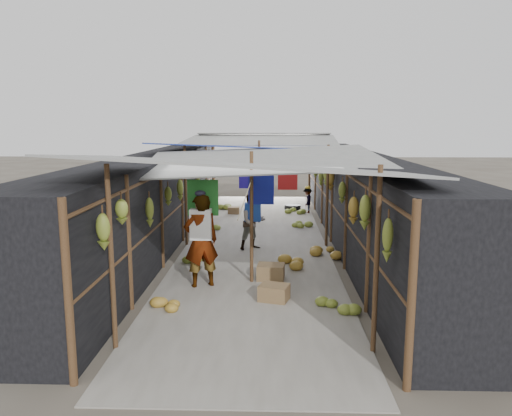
# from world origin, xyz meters

# --- Properties ---
(ground) EXTENTS (80.00, 80.00, 0.00)m
(ground) POSITION_xyz_m (0.00, 0.00, 0.00)
(ground) COLOR #6B6356
(ground) RESTS_ON ground
(aisle_slab) EXTENTS (3.60, 16.00, 0.02)m
(aisle_slab) POSITION_xyz_m (0.00, 6.50, 0.01)
(aisle_slab) COLOR #9E998E
(aisle_slab) RESTS_ON ground
(stall_left) EXTENTS (1.40, 15.00, 2.30)m
(stall_left) POSITION_xyz_m (-2.70, 6.50, 1.15)
(stall_left) COLOR black
(stall_left) RESTS_ON ground
(stall_right) EXTENTS (1.40, 15.00, 2.30)m
(stall_right) POSITION_xyz_m (2.70, 6.50, 1.15)
(stall_right) COLOR black
(stall_right) RESTS_ON ground
(crate_near) EXTENTS (0.59, 0.53, 0.30)m
(crate_near) POSITION_xyz_m (0.44, 1.95, 0.15)
(crate_near) COLOR olive
(crate_near) RESTS_ON ground
(crate_mid) EXTENTS (0.57, 0.48, 0.32)m
(crate_mid) POSITION_xyz_m (0.38, 3.16, 0.16)
(crate_mid) COLOR olive
(crate_mid) RESTS_ON ground
(crate_back) EXTENTS (0.39, 0.32, 0.25)m
(crate_back) POSITION_xyz_m (-0.92, 10.49, 0.12)
(crate_back) COLOR olive
(crate_back) RESTS_ON ground
(black_basin) EXTENTS (0.60, 0.60, 0.18)m
(black_basin) POSITION_xyz_m (1.17, 11.45, 0.09)
(black_basin) COLOR black
(black_basin) RESTS_ON ground
(vendor_elderly) EXTENTS (0.78, 0.65, 1.82)m
(vendor_elderly) POSITION_xyz_m (-0.95, 2.71, 0.91)
(vendor_elderly) COLOR white
(vendor_elderly) RESTS_ON ground
(shopper_blue) EXTENTS (0.85, 0.80, 1.40)m
(shopper_blue) POSITION_xyz_m (-0.07, 5.63, 0.70)
(shopper_blue) COLOR navy
(shopper_blue) RESTS_ON ground
(vendor_seated) EXTENTS (0.44, 0.64, 0.90)m
(vendor_seated) POSITION_xyz_m (1.66, 10.75, 0.45)
(vendor_seated) COLOR #55504A
(vendor_seated) RESTS_ON ground
(market_canopy) EXTENTS (5.62, 15.20, 2.77)m
(market_canopy) POSITION_xyz_m (0.03, 6.83, 2.40)
(market_canopy) COLOR brown
(market_canopy) RESTS_ON ground
(hanging_bananas) EXTENTS (3.96, 13.82, 0.84)m
(hanging_bananas) POSITION_xyz_m (0.03, 6.53, 1.64)
(hanging_bananas) COLOR olive
(hanging_bananas) RESTS_ON ground
(floor_bananas) EXTENTS (3.85, 10.51, 0.36)m
(floor_bananas) POSITION_xyz_m (0.36, 5.85, 0.16)
(floor_bananas) COLOR olive
(floor_bananas) RESTS_ON ground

